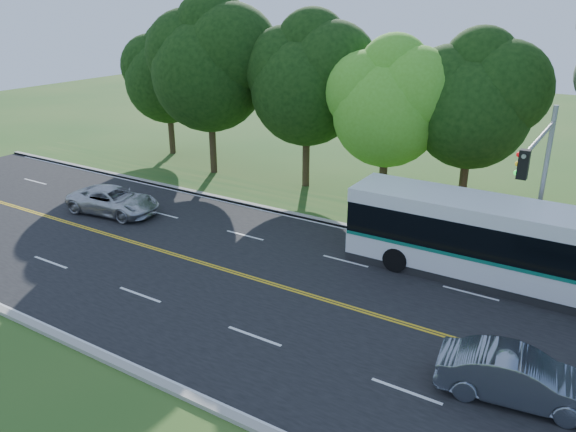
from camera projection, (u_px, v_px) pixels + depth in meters
The scene contains 12 objects.
ground at pixel (317, 298), 21.85m from camera, with size 120.00×120.00×0.00m, color #25541C.
road at pixel (317, 297), 21.85m from camera, with size 60.00×14.00×0.02m, color black.
curb_north at pixel (388, 235), 27.48m from camera, with size 60.00×0.30×0.15m, color #9E9A8E.
curb_south at pixel (196, 400), 16.17m from camera, with size 60.00×0.30×0.15m, color #9E9A8E.
grass_verge at pixel (402, 223), 28.96m from camera, with size 60.00×4.00×0.10m, color #25541C.
lane_markings at pixel (315, 297), 21.89m from camera, with size 57.60×13.82×0.00m.
tree_row at pixel (344, 78), 31.57m from camera, with size 44.70×9.10×13.84m.
bougainvillea_hedge at pixel (551, 248), 24.50m from camera, with size 9.50×2.25×1.50m.
traffic_signal at pixel (538, 174), 21.24m from camera, with size 0.42×6.10×7.00m.
transit_bus at pixel (505, 245), 22.40m from camera, with size 12.81×2.91×3.35m.
sedan at pixel (519, 377), 16.03m from camera, with size 1.58×4.53×1.49m, color slate.
suv at pixel (114, 201), 30.22m from camera, with size 2.36×5.11×1.42m, color #BCBEC1.
Camera 1 is at (9.23, -16.91, 10.86)m, focal length 35.00 mm.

